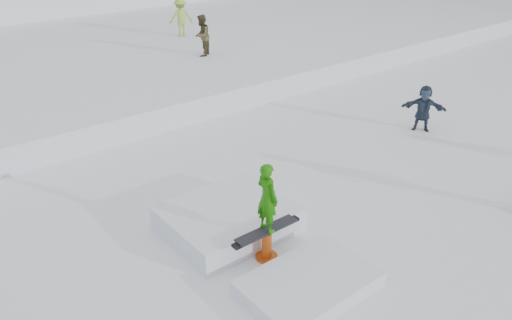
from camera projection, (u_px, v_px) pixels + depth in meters
ground at (298, 249)px, 10.24m from camera, size 120.00×120.00×0.00m
snow_midrise at (41, 63)px, 21.21m from camera, size 50.00×18.00×0.80m
walker_olive at (202, 35)px, 20.38m from camera, size 1.02×1.01×1.66m
walker_ygreen at (181, 17)px, 23.59m from camera, size 1.27×0.93×1.76m
spectator_dark at (424, 108)px, 15.45m from camera, size 1.11×1.35×1.45m
jib_rail_feature at (249, 232)px, 10.23m from camera, size 2.60×4.40×2.11m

